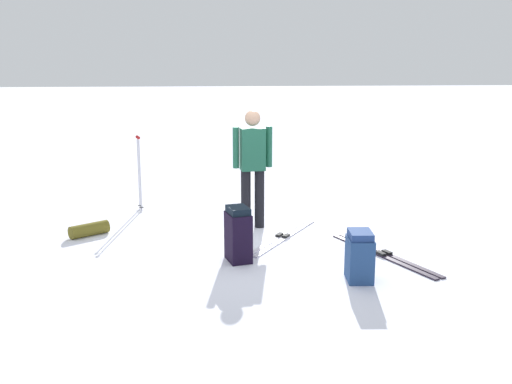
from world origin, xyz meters
name	(u,v)px	position (x,y,z in m)	size (l,w,h in m)	color
ground_plane	(256,243)	(0.00, 0.00, 0.00)	(80.00, 80.00, 0.00)	white
skier_standing	(253,163)	(-0.76, 0.01, 0.95)	(0.26, 0.57, 1.70)	black
ski_pair_near	(283,237)	(-0.22, 0.38, 0.01)	(1.69, 1.13, 0.05)	silver
ski_pair_far	(384,255)	(0.63, 1.56, 0.01)	(1.84, 0.96, 0.05)	#251C2B
backpack_large_dark	(360,256)	(1.45, 1.05, 0.28)	(0.39, 0.29, 0.57)	navy
backpack_bright	(238,235)	(0.69, -0.27, 0.33)	(0.42, 0.34, 0.68)	black
ski_poles_planted_near	(139,169)	(-1.90, -1.73, 0.68)	(0.19, 0.11, 1.21)	#BABAC8
sleeping_mat_rolled	(89,229)	(-0.51, -2.29, 0.09)	(0.18, 0.18, 0.55)	brown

